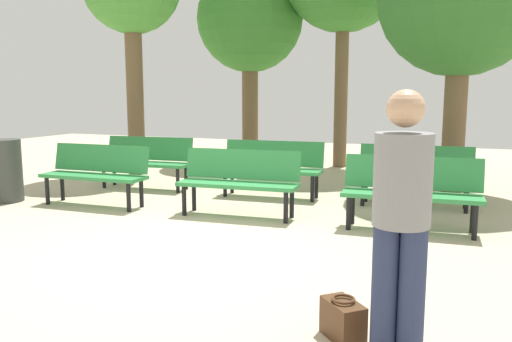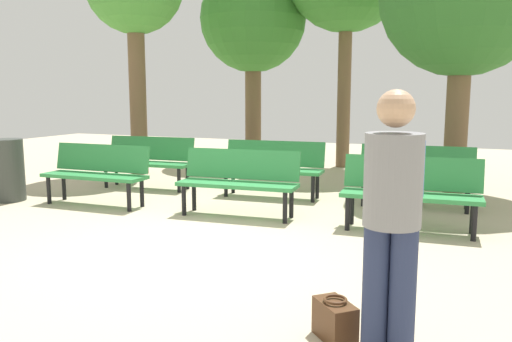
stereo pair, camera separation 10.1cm
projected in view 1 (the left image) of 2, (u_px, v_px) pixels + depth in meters
name	position (u px, v px, depth m)	size (l,w,h in m)	color
ground_plane	(186.00, 248.00, 5.51)	(24.00, 24.00, 0.00)	#BCAD8E
bench_r0_c0	(96.00, 171.00, 7.58)	(1.61, 0.53, 0.87)	#2D8442
bench_r0_c1	(239.00, 178.00, 6.92)	(1.63, 0.61, 0.87)	#2D8442
bench_r0_c2	(411.00, 188.00, 6.18)	(1.63, 0.58, 0.87)	#2D8442
bench_r1_c0	(146.00, 159.00, 8.93)	(1.63, 0.60, 0.87)	#2D8442
bench_r1_c1	(272.00, 165.00, 8.19)	(1.63, 0.60, 0.87)	#2D8442
bench_r1_c2	(415.00, 172.00, 7.49)	(1.62, 0.54, 0.87)	#2D8442
tree_1	(250.00, 21.00, 11.96)	(2.43, 2.43, 4.53)	brown
visitor_with_backpack	(402.00, 210.00, 3.11)	(0.34, 0.52, 1.65)	navy
handbag	(343.00, 320.00, 3.46)	(0.35, 0.36, 0.29)	#4C2D19
trash_bin	(5.00, 171.00, 7.83)	(0.49, 0.49, 0.94)	#383D38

